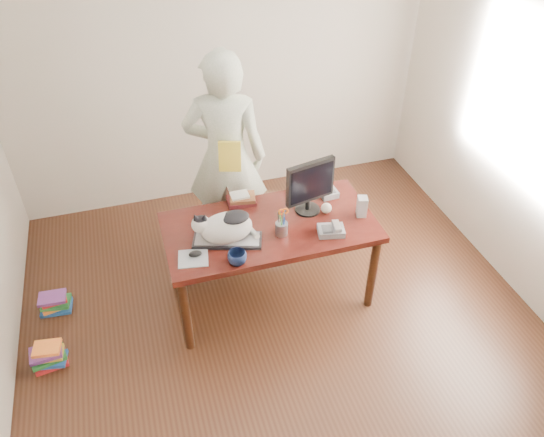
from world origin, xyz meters
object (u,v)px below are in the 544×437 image
Objects in this scene: coffee_mug at (237,258)px; book_pile_a at (49,356)px; speaker at (362,206)px; person at (226,158)px; calculator at (327,191)px; book_pile_b at (55,303)px; baseball at (326,208)px; keyboard at (227,240)px; phone at (332,230)px; mouse at (195,254)px; monitor at (310,185)px; cat at (224,227)px; book_stack at (242,199)px; pen_cup at (282,227)px; desk at (267,233)px.

coffee_mug reaches higher than book_pile_a.
person is at bearing 153.27° from speaker.
calculator is at bearing 163.44° from person.
book_pile_b is (-2.43, 0.44, -0.76)m from speaker.
book_pile_b is at bearing 175.09° from calculator.
speaker is at bearing -68.76° from calculator.
coffee_mug is 1.58× the size of baseball.
phone is at bearing 7.71° from keyboard.
book_pile_b is at bearing 153.54° from coffee_mug.
calculator is (1.17, 0.43, 0.00)m from mouse.
monitor reaches higher than phone.
book_stack is (0.23, 0.43, -0.10)m from cat.
speaker is at bearing 13.74° from mouse.
mouse reaches higher than book_pile_a.
phone is 0.81× the size of book_pile_a.
cat is at bearing -178.93° from monitor.
pen_cup is 1.98m from book_pile_b.
coffee_mug is 0.51× the size of book_pile_b.
baseball is (0.83, 0.11, -0.10)m from cat.
mouse is 1.42m from book_pile_b.
cat is at bearing -163.16° from speaker.
book_pile_a is at bearing 47.89° from person.
cat is 4.71× the size of mouse.
person is at bearing 103.83° from pen_cup.
mouse is 0.63× the size of speaker.
mouse reaches higher than book_pile_b.
monitor is at bearing 157.13° from baseball.
phone is at bearing -15.12° from book_pile_b.
desk is 5.92× the size of book_pile_a.
person reaches higher than coffee_mug.
mouse is at bearing 0.95° from book_pile_a.
keyboard is at bearing 93.15° from coffee_mug.
desk is 0.50m from baseball.
monitor is at bearing 173.36° from speaker.
book_pile_a is at bearing -177.68° from pen_cup.
book_stack is at bearing 80.92° from keyboard.
calculator is 0.10× the size of person.
baseball is (0.12, -0.05, -0.21)m from monitor.
person is at bearing 100.10° from book_stack.
calculator reaches higher than mouse.
keyboard is at bearing -178.44° from monitor.
keyboard is 3.26× the size of speaker.
person reaches higher than calculator.
calculator is 0.69× the size of book_pile_a.
cat is (-0.37, -0.17, 0.29)m from desk.
keyboard is 1.06m from speaker.
calculator is (0.91, 0.34, 0.01)m from keyboard.
book_pile_a is at bearing -160.71° from speaker.
phone is (0.07, -0.30, -0.22)m from monitor.
book_stack is 0.43m from person.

